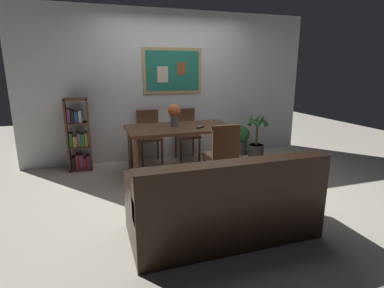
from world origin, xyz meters
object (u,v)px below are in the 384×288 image
leather_couch (223,206)px  potted_ivy (241,139)px  dining_chair_near_right (223,151)px  dining_chair_far_left (149,132)px  potted_palm (256,141)px  dining_table (180,133)px  tv_remote (200,127)px  bookshelf (78,139)px  dining_chair_far_right (186,130)px  flower_vase (174,113)px

leather_couch → potted_ivy: leather_couch is taller
dining_chair_near_right → potted_ivy: (1.06, 1.50, -0.24)m
dining_chair_far_left → potted_palm: bearing=-9.2°
dining_chair_near_right → leather_couch: size_ratio=0.51×
dining_table → tv_remote: (0.26, -0.18, 0.10)m
potted_palm → tv_remote: bearing=-154.8°
dining_chair_near_right → leather_couch: dining_chair_near_right is taller
leather_couch → bookshelf: size_ratio=1.55×
dining_table → dining_chair_near_right: (0.36, -0.79, -0.12)m
potted_ivy → tv_remote: (-1.17, -0.90, 0.46)m
dining_chair_near_right → potted_ivy: bearing=54.8°
dining_table → potted_ivy: bearing=26.7°
dining_chair_far_left → potted_ivy: bearing=-1.8°
dining_chair_far_left → tv_remote: dining_chair_far_left is taller
leather_couch → potted_ivy: bearing=59.4°
dining_chair_far_left → tv_remote: bearing=-57.6°
potted_palm → tv_remote: size_ratio=5.85×
tv_remote → dining_chair_far_left: bearing=122.4°
dining_chair_far_left → dining_chair_near_right: same height
dining_chair_near_right → tv_remote: bearing=99.8°
potted_ivy → tv_remote: tv_remote is taller
dining_chair_far_left → leather_couch: bearing=-85.0°
dining_table → dining_chair_far_left: size_ratio=1.77×
dining_chair_far_right → potted_palm: 1.34m
dining_table → flower_vase: bearing=132.2°
bookshelf → tv_remote: size_ratio=8.07×
leather_couch → dining_chair_far_left: bearing=95.0°
dining_table → dining_chair_far_left: bearing=114.0°
dining_table → bookshelf: bookshelf is taller
dining_chair_far_left → leather_couch: size_ratio=0.51×
leather_couch → tv_remote: (0.37, 1.70, 0.45)m
dining_chair_far_left → bookshelf: bearing=-176.9°
tv_remote → flower_vase: bearing=142.0°
bookshelf → dining_chair_far_right: bearing=1.4°
dining_chair_far_right → dining_chair_near_right: bearing=-88.7°
leather_couch → potted_palm: 2.91m
flower_vase → leather_couch: bearing=-91.3°
dining_chair_far_left → dining_chair_near_right: size_ratio=1.00×
potted_ivy → tv_remote: size_ratio=3.81×
dining_table → flower_vase: flower_vase is taller
leather_couch → flower_vase: size_ratio=5.28×
dining_chair_far_right → bookshelf: bookshelf is taller
potted_palm → potted_ivy: bearing=125.7°
dining_chair_far_left → potted_palm: 2.00m
dining_chair_far_right → potted_palm: bearing=-13.1°
leather_couch → bookshelf: 2.95m
dining_chair_near_right → dining_chair_far_right: bearing=91.3°
potted_ivy → flower_vase: flower_vase is taller
potted_ivy → flower_vase: (-1.49, -0.64, 0.66)m
dining_chair_far_left → dining_chair_near_right: 1.71m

